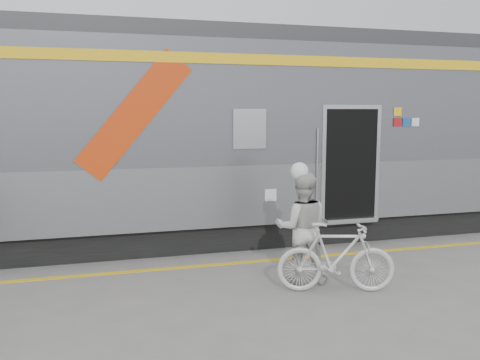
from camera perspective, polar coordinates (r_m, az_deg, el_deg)
name	(u,v)px	position (r m, az deg, el deg)	size (l,w,h in m)	color
ground	(223,317)	(6.59, -1.95, -15.11)	(90.00, 90.00, 0.00)	slate
train	(219,136)	(10.39, -2.35, 4.94)	(24.00, 3.17, 4.10)	black
safety_strip	(192,267)	(8.57, -5.42, -9.65)	(24.00, 0.12, 0.01)	yellow
woman	(302,228)	(7.67, 6.95, -5.34)	(0.81, 0.63, 1.66)	beige
bicycle_right	(336,257)	(7.39, 10.74, -8.54)	(0.47, 1.68, 1.01)	silver
helmet_woman	(303,164)	(7.51, 7.07, 1.84)	(0.27, 0.27, 0.27)	white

